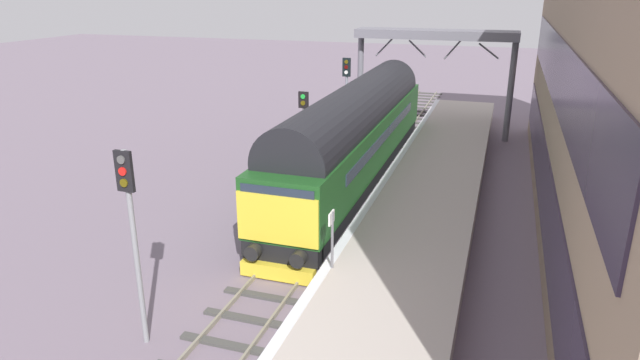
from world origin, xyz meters
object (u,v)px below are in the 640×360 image
(signal_post_near, at_px, (132,226))
(signal_post_far, at_px, (346,92))
(diesel_locomotive, at_px, (356,132))
(signal_post_mid, at_px, (304,129))
(platform_number_sign, at_px, (332,231))

(signal_post_near, height_order, signal_post_far, signal_post_near)
(diesel_locomotive, relative_size, signal_post_near, 3.66)
(signal_post_mid, height_order, signal_post_far, signal_post_far)
(diesel_locomotive, xyz_separation_m, signal_post_near, (-2.03, -13.38, 0.80))
(signal_post_near, xyz_separation_m, signal_post_mid, (-0.00, 12.18, -0.53))
(diesel_locomotive, xyz_separation_m, platform_number_sign, (1.90, -9.81, -0.31))
(diesel_locomotive, relative_size, platform_number_sign, 10.93)
(signal_post_far, bearing_deg, platform_number_sign, -75.72)
(signal_post_far, xyz_separation_m, platform_number_sign, (3.93, -15.43, -1.04))
(platform_number_sign, bearing_deg, signal_post_mid, 114.54)
(signal_post_far, relative_size, platform_number_sign, 2.91)
(signal_post_near, distance_m, signal_post_far, 19.01)
(signal_post_mid, xyz_separation_m, signal_post_far, (0.00, 6.83, 0.46))
(signal_post_mid, bearing_deg, signal_post_far, 90.00)
(signal_post_mid, xyz_separation_m, platform_number_sign, (3.93, -8.61, -0.58))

